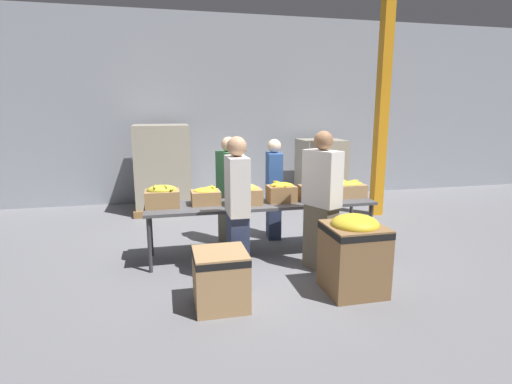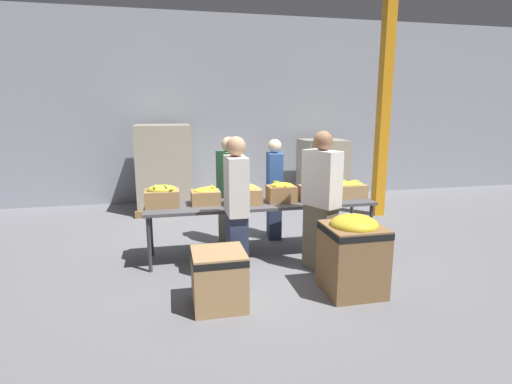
{
  "view_description": "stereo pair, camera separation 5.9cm",
  "coord_description": "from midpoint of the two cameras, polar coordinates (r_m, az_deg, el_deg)",
  "views": [
    {
      "loc": [
        -1.29,
        -5.18,
        2.01
      ],
      "look_at": [
        -0.04,
        0.15,
        0.87
      ],
      "focal_mm": 28.0,
      "sensor_mm": 36.0,
      "label": 1
    },
    {
      "loc": [
        -1.23,
        -5.2,
        2.01
      ],
      "look_at": [
        -0.04,
        0.15,
        0.87
      ],
      "focal_mm": 28.0,
      "sensor_mm": 36.0,
      "label": 2
    }
  ],
  "objects": [
    {
      "name": "ground_plane",
      "position": [
        5.71,
        0.47,
        -8.89
      ],
      "size": [
        30.0,
        30.0,
        0.0
      ],
      "primitive_type": "plane",
      "color": "slate"
    },
    {
      "name": "wall_back",
      "position": [
        9.01,
        -5.21,
        11.64
      ],
      "size": [
        16.0,
        0.08,
        4.0
      ],
      "color": "#9399A3",
      "rests_on": "ground_plane"
    },
    {
      "name": "sorting_table",
      "position": [
        5.5,
        0.48,
        -1.97
      ],
      "size": [
        3.13,
        0.72,
        0.76
      ],
      "color": "#4C4C51",
      "rests_on": "ground_plane"
    },
    {
      "name": "banana_box_0",
      "position": [
        5.36,
        -13.57,
        -0.54
      ],
      "size": [
        0.44,
        0.34,
        0.3
      ],
      "color": "#A37A4C",
      "rests_on": "sorting_table"
    },
    {
      "name": "banana_box_1",
      "position": [
        5.41,
        -7.5,
        -0.55
      ],
      "size": [
        0.38,
        0.31,
        0.25
      ],
      "color": "#A37A4C",
      "rests_on": "sorting_table"
    },
    {
      "name": "banana_box_2",
      "position": [
        5.36,
        -2.03,
        -0.28
      ],
      "size": [
        0.46,
        0.32,
        0.29
      ],
      "color": "#A37A4C",
      "rests_on": "sorting_table"
    },
    {
      "name": "banana_box_3",
      "position": [
        5.5,
        3.34,
        0.03
      ],
      "size": [
        0.38,
        0.3,
        0.29
      ],
      "color": "olive",
      "rests_on": "sorting_table"
    },
    {
      "name": "banana_box_4",
      "position": [
        5.65,
        8.23,
        0.21
      ],
      "size": [
        0.46,
        0.26,
        0.29
      ],
      "color": "olive",
      "rests_on": "sorting_table"
    },
    {
      "name": "banana_box_5",
      "position": [
        5.96,
        12.78,
        0.46
      ],
      "size": [
        0.46,
        0.32,
        0.25
      ],
      "color": "tan",
      "rests_on": "sorting_table"
    },
    {
      "name": "volunteer_0",
      "position": [
        6.24,
        2.29,
        0.35
      ],
      "size": [
        0.26,
        0.44,
        1.56
      ],
      "rotation": [
        0.0,
        0.0,
        -1.69
      ],
      "color": "#2D3856",
      "rests_on": "ground_plane"
    },
    {
      "name": "volunteer_1",
      "position": [
        4.66,
        -3.05,
        -2.67
      ],
      "size": [
        0.23,
        0.46,
        1.71
      ],
      "rotation": [
        0.0,
        0.0,
        1.57
      ],
      "color": "#2D3856",
      "rests_on": "ground_plane"
    },
    {
      "name": "volunteer_2",
      "position": [
        5.95,
        -4.13,
        0.03
      ],
      "size": [
        0.35,
        0.48,
        1.62
      ],
      "rotation": [
        0.0,
        0.0,
        -1.22
      ],
      "color": "#6B604C",
      "rests_on": "ground_plane"
    },
    {
      "name": "volunteer_3",
      "position": [
        5.02,
        9.0,
        -1.49
      ],
      "size": [
        0.42,
        0.53,
        1.76
      ],
      "rotation": [
        0.0,
        0.0,
        2.02
      ],
      "color": "#6B604C",
      "rests_on": "ground_plane"
    },
    {
      "name": "donation_bin_0",
      "position": [
        4.21,
        -5.5,
        -11.94
      ],
      "size": [
        0.54,
        0.54,
        0.6
      ],
      "color": "tan",
      "rests_on": "ground_plane"
    },
    {
      "name": "donation_bin_1",
      "position": [
        4.58,
        13.43,
        -8.27
      ],
      "size": [
        0.62,
        0.62,
        0.89
      ],
      "color": "olive",
      "rests_on": "ground_plane"
    },
    {
      "name": "support_pillar",
      "position": [
        7.89,
        17.35,
        11.15
      ],
      "size": [
        0.19,
        0.19,
        4.0
      ],
      "color": "orange",
      "rests_on": "ground_plane"
    },
    {
      "name": "pallet_stack_0",
      "position": [
        8.17,
        -13.38,
        3.24
      ],
      "size": [
        1.14,
        1.14,
        1.71
      ],
      "color": "olive",
      "rests_on": "ground_plane"
    },
    {
      "name": "pallet_stack_1",
      "position": [
        8.89,
        9.03,
        2.95
      ],
      "size": [
        0.99,
        0.99,
        1.36
      ],
      "color": "olive",
      "rests_on": "ground_plane"
    }
  ]
}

